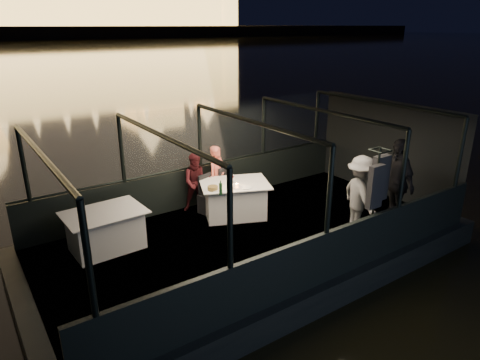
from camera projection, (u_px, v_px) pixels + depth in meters
boat_hull at (251, 257)px, 8.72m from camera, size 8.60×4.40×1.00m
boat_deck at (251, 236)px, 8.55m from camera, size 8.00×4.00×0.04m
gunwale_port at (201, 185)px, 9.94m from camera, size 8.00×0.08×0.90m
gunwale_starboard at (325, 257)px, 6.84m from camera, size 8.00×0.08×0.90m
cabin_glass_port at (200, 137)px, 9.55m from camera, size 8.00×0.02×1.40m
cabin_glass_starboard at (330, 191)px, 6.45m from camera, size 8.00×0.02×1.40m
cabin_roof_glass at (252, 122)px, 7.76m from camera, size 8.00×4.00×0.02m
end_wall_fore at (22, 236)px, 6.03m from camera, size 0.02×4.00×2.30m
end_wall_aft at (386, 149)px, 10.28m from camera, size 0.02×4.00×2.30m
canopy_ribs at (252, 181)px, 8.15m from camera, size 8.00×4.00×2.30m
dining_table_central at (235, 199)px, 9.28m from camera, size 1.74×1.53×0.77m
dining_table_aft at (106, 230)px, 7.90m from camera, size 1.46×1.09×0.75m
chair_port_left at (209, 194)px, 9.42m from camera, size 0.49×0.49×0.85m
chair_port_right at (230, 189)px, 9.70m from camera, size 0.54×0.54×0.91m
coat_stand at (374, 206)px, 7.64m from camera, size 0.64×0.56×2.00m
person_woman_coral at (217, 174)px, 9.72m from camera, size 0.60×0.50×1.42m
person_man_maroon at (197, 179)px, 9.44m from camera, size 0.79×0.71×1.34m
passenger_stripe at (361, 194)px, 8.33m from camera, size 0.92×1.19×1.62m
passenger_dark at (396, 185)px, 8.81m from camera, size 0.80×1.17×1.84m
wine_bottle at (221, 188)px, 8.47m from camera, size 0.08×0.08×0.30m
bread_basket at (213, 188)px, 8.75m from camera, size 0.24×0.24×0.09m
amber_candle at (237, 186)px, 8.87m from camera, size 0.08×0.08×0.09m
plate_near at (246, 187)px, 8.88m from camera, size 0.31×0.31×0.02m
plate_far at (215, 189)px, 8.78m from camera, size 0.32×0.32×0.02m
wine_glass_white at (220, 190)px, 8.50m from camera, size 0.06×0.06×0.17m
wine_glass_red at (233, 178)px, 9.15m from camera, size 0.07×0.07×0.17m
wine_glass_empty at (234, 185)px, 8.79m from camera, size 0.07×0.07×0.17m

